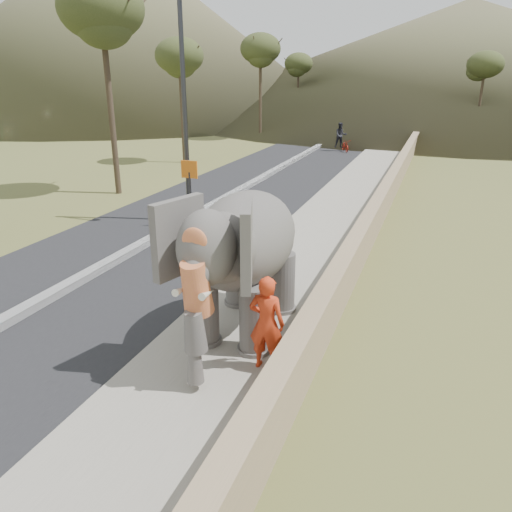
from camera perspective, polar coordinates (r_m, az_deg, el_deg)
The scene contains 12 objects.
ground at distance 7.78m, azimuth -13.47°, elevation -22.47°, with size 160.00×160.00×0.00m, color olive.
road at distance 17.67m, azimuth -9.51°, elevation 2.89°, with size 7.00×120.00×0.03m, color black.
median at distance 17.64m, azimuth -9.53°, elevation 3.19°, with size 0.35×120.00×0.22m, color black.
walkway at distance 15.87m, azimuth 6.43°, elevation 1.27°, with size 3.00×120.00×0.15m, color #9E9687.
parapet at distance 15.44m, azimuth 12.44°, elevation 2.22°, with size 0.30×120.00×1.10m, color tan.
lamppost at distance 17.90m, azimuth -7.38°, elevation 19.04°, with size 1.76×0.36×8.00m.
signboard at distance 17.46m, azimuth -7.56°, elevation 8.31°, with size 0.60×0.08×2.40m.
hill_left at distance 72.85m, azimuth -16.03°, elevation 24.13°, with size 60.00×60.00×22.00m, color brown.
hill_far at distance 74.65m, azimuth 22.82°, elevation 20.19°, with size 80.00×80.00×14.00m, color brown.
elephant_and_man at distance 10.10m, azimuth -1.21°, elevation -0.39°, with size 2.36×4.20×3.01m.
motorcyclist at distance 35.99m, azimuth 9.88°, elevation 12.96°, with size 1.45×1.64×1.96m.
trees at distance 31.55m, azimuth 14.61°, elevation 17.11°, with size 48.33×40.84×9.17m.
Camera 1 is at (3.48, -4.61, 5.21)m, focal length 35.00 mm.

